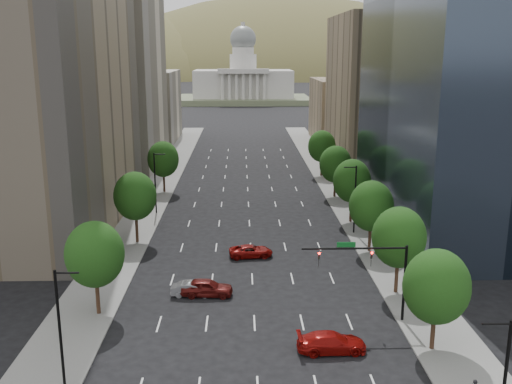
{
  "coord_description": "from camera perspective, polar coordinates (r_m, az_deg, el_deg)",
  "views": [
    {
      "loc": [
        -1.05,
        -16.18,
        23.17
      ],
      "look_at": [
        0.53,
        45.43,
        8.0
      ],
      "focal_mm": 40.47,
      "sensor_mm": 36.0,
      "label": 1
    }
  ],
  "objects": [
    {
      "name": "filler_left",
      "position": [
        154.71,
        -10.49,
        8.34
      ],
      "size": [
        14.0,
        26.0,
        18.0
      ],
      "primitive_type": "cube",
      "color": "beige",
      "rests_on": "ground"
    },
    {
      "name": "parking_tan_right",
      "position": [
        119.35,
        11.3,
        9.64
      ],
      "size": [
        14.0,
        30.0,
        30.0
      ],
      "primitive_type": "cube",
      "color": "#8C7759",
      "rests_on": "ground"
    },
    {
      "name": "tree_right_3",
      "position": [
        79.56,
        9.47,
        1.09
      ],
      "size": [
        5.2,
        5.2,
        8.89
      ],
      "color": "#382316",
      "rests_on": "ground"
    },
    {
      "name": "capitol",
      "position": [
        266.29,
        -1.27,
        10.68
      ],
      "size": [
        60.0,
        40.0,
        35.2
      ],
      "color": "#596647",
      "rests_on": "ground"
    },
    {
      "name": "streetlight_ln",
      "position": [
        84.14,
        -9.9,
        1.04
      ],
      "size": [
        1.7,
        0.2,
        9.0
      ],
      "color": "black",
      "rests_on": "ground"
    },
    {
      "name": "tree_right_5",
      "position": [
        108.65,
        6.53,
        4.51
      ],
      "size": [
        5.2,
        5.2,
        8.75
      ],
      "color": "#382316",
      "rests_on": "ground"
    },
    {
      "name": "tree_right_1",
      "position": [
        57.04,
        13.94,
        -4.38
      ],
      "size": [
        5.2,
        5.2,
        8.75
      ],
      "color": "#382316",
      "rests_on": "ground"
    },
    {
      "name": "midrise_cream_left",
      "position": [
        121.7,
        -13.06,
        10.81
      ],
      "size": [
        14.0,
        30.0,
        35.0
      ],
      "primitive_type": "cube",
      "color": "beige",
      "rests_on": "ground"
    },
    {
      "name": "tree_left_1",
      "position": [
        71.5,
        -11.86,
        -0.4
      ],
      "size": [
        5.2,
        5.2,
        8.97
      ],
      "color": "#382316",
      "rests_on": "ground"
    },
    {
      "name": "car_silver",
      "position": [
        56.93,
        -6.26,
        -9.51
      ],
      "size": [
        4.28,
        1.68,
        1.39
      ],
      "primitive_type": "imported",
      "rotation": [
        0.0,
        0.0,
        1.52
      ],
      "color": "gray",
      "rests_on": "ground"
    },
    {
      "name": "streetlight_rn",
      "position": [
        74.92,
        9.72,
        -0.53
      ],
      "size": [
        1.7,
        0.2,
        9.0
      ],
      "color": "black",
      "rests_on": "ground"
    },
    {
      "name": "car_red_near",
      "position": [
        47.33,
        7.48,
        -14.51
      ],
      "size": [
        5.55,
        2.44,
        1.59
      ],
      "primitive_type": "imported",
      "rotation": [
        0.0,
        0.0,
        1.61
      ],
      "color": "#940D0A",
      "rests_on": "ground"
    },
    {
      "name": "car_red_far",
      "position": [
        66.7,
        -0.51,
        -5.86
      ],
      "size": [
        5.26,
        2.91,
        1.39
      ],
      "primitive_type": "imported",
      "rotation": [
        0.0,
        0.0,
        1.69
      ],
      "color": "maroon",
      "rests_on": "ground"
    },
    {
      "name": "sidewalk_left",
      "position": [
        80.91,
        -11.71,
        -3.06
      ],
      "size": [
        6.0,
        200.0,
        0.15
      ],
      "primitive_type": "cube",
      "color": "slate",
      "rests_on": "ground"
    },
    {
      "name": "tree_right_2",
      "position": [
        68.23,
        11.33,
        -1.37
      ],
      "size": [
        5.2,
        5.2,
        8.61
      ],
      "color": "#382316",
      "rests_on": "ground"
    },
    {
      "name": "car_maroon",
      "position": [
        56.74,
        -4.89,
        -9.38
      ],
      "size": [
        5.11,
        2.26,
        1.71
      ],
      "primitive_type": "imported",
      "rotation": [
        0.0,
        0.0,
        1.52
      ],
      "color": "#54100E",
      "rests_on": "ground"
    },
    {
      "name": "tree_right_0",
      "position": [
        47.32,
        17.41,
        -8.91
      ],
      "size": [
        5.2,
        5.2,
        8.39
      ],
      "color": "#382316",
      "rests_on": "ground"
    },
    {
      "name": "traffic_signal",
      "position": [
        50.9,
        11.87,
        -7.19
      ],
      "size": [
        9.12,
        0.4,
        7.38
      ],
      "color": "black",
      "rests_on": "ground"
    },
    {
      "name": "filler_right",
      "position": [
        152.2,
        8.47,
        7.96
      ],
      "size": [
        14.0,
        26.0,
        16.0
      ],
      "primitive_type": "cube",
      "color": "#8C7759",
      "rests_on": "ground"
    },
    {
      "name": "streetlight_ls",
      "position": [
        42.41,
        -18.76,
        -12.56
      ],
      "size": [
        1.7,
        0.2,
        9.0
      ],
      "color": "black",
      "rests_on": "ground"
    },
    {
      "name": "foothills",
      "position": [
        619.62,
        1.86,
        8.17
      ],
      "size": [
        720.0,
        413.0,
        263.0
      ],
      "color": "olive",
      "rests_on": "ground"
    },
    {
      "name": "tree_right_4",
      "position": [
        93.13,
        7.86,
        2.73
      ],
      "size": [
        5.2,
        5.2,
        8.46
      ],
      "color": "#382316",
      "rests_on": "ground"
    },
    {
      "name": "tree_left_0",
      "position": [
        52.85,
        -15.65,
        -5.96
      ],
      "size": [
        5.2,
        5.2,
        8.75
      ],
      "color": "#382316",
      "rests_on": "ground"
    },
    {
      "name": "sidewalk_right",
      "position": [
        81.31,
        10.35,
        -2.91
      ],
      "size": [
        6.0,
        200.0,
        0.15
      ],
      "primitive_type": "cube",
      "color": "slate",
      "rests_on": "ground"
    },
    {
      "name": "tree_left_2",
      "position": [
        96.67,
        -9.16,
        3.22
      ],
      "size": [
        5.2,
        5.2,
        8.68
      ],
      "color": "#382316",
      "rests_on": "ground"
    }
  ]
}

